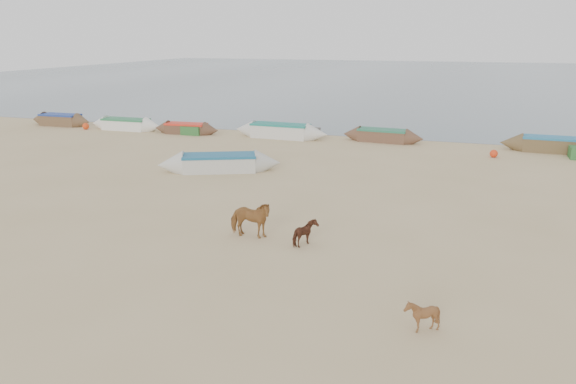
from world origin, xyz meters
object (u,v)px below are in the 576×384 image
at_px(calf_right, 306,234).
at_px(near_canoe, 219,163).
at_px(cow_adult, 250,219).
at_px(calf_front, 422,316).

bearing_deg(calf_right, near_canoe, 37.15).
distance_m(cow_adult, calf_front, 7.65).
xyz_separation_m(cow_adult, near_canoe, (-5.14, 8.44, -0.22)).
relative_size(cow_adult, near_canoe, 0.25).
relative_size(cow_adult, calf_right, 1.84).
height_order(calf_right, near_canoe, near_canoe).
bearing_deg(cow_adult, calf_right, -95.97).
distance_m(cow_adult, near_canoe, 9.89).
xyz_separation_m(cow_adult, calf_right, (2.01, -0.15, -0.23)).
relative_size(calf_right, near_canoe, 0.14).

